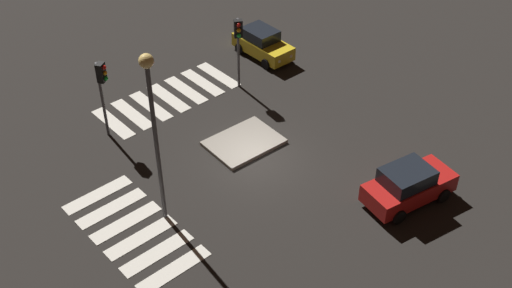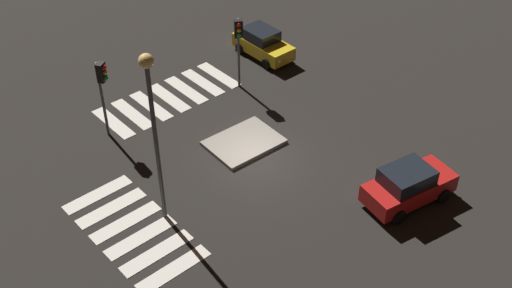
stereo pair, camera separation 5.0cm
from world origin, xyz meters
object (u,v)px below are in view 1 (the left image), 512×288
car_yellow (262,43)px  traffic_light_south (238,37)px  traffic_island (244,142)px  street_lamp (153,114)px  traffic_light_east (102,82)px  car_red (408,185)px

car_yellow → traffic_light_south: (3.26, 1.72, 2.29)m
traffic_island → street_lamp: bearing=15.4°
traffic_light_east → car_red: bearing=-3.3°
traffic_light_east → traffic_light_south: bearing=50.2°
traffic_light_south → traffic_island: bearing=-4.5°
traffic_light_south → traffic_light_east: traffic_light_east is taller
traffic_island → car_red: (-2.69, 7.75, 0.79)m
car_yellow → car_red: 13.96m
traffic_island → street_lamp: street_lamp is taller
car_yellow → traffic_light_east: bearing=-85.3°
car_yellow → traffic_light_south: bearing=-61.7°
street_lamp → car_yellow: bearing=-149.0°
traffic_island → traffic_light_east: (4.47, -4.92, 3.03)m
car_yellow → car_red: car_red is taller
traffic_island → car_yellow: 8.58m
traffic_island → car_yellow: car_yellow is taller
traffic_light_east → traffic_island: bearing=9.4°
car_red → traffic_light_south: bearing=98.5°
traffic_island → car_red: 8.25m
traffic_light_south → street_lamp: size_ratio=0.52×
traffic_island → traffic_light_south: size_ratio=0.86×
car_red → street_lamp: (8.49, -6.16, 4.49)m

